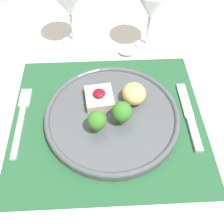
{
  "coord_description": "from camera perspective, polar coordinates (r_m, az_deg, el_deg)",
  "views": [
    {
      "loc": [
        -0.01,
        -0.33,
        1.21
      ],
      "look_at": [
        0.01,
        0.0,
        0.76
      ],
      "focal_mm": 42.0,
      "sensor_mm": 36.0,
      "label": 1
    }
  ],
  "objects": [
    {
      "name": "dinner_plate",
      "position": [
        0.56,
        0.13,
        -0.21
      ],
      "size": [
        0.29,
        0.29,
        0.07
      ],
      "color": "#4C5156",
      "rests_on": "placemat"
    },
    {
      "name": "wine_glass_far",
      "position": [
        0.71,
        -9.36,
        22.23
      ],
      "size": [
        0.1,
        0.1,
        0.15
      ],
      "color": "white",
      "rests_on": "dining_table"
    },
    {
      "name": "spoon",
      "position": [
        0.72,
        1.95,
        13.16
      ],
      "size": [
        0.17,
        0.04,
        0.01
      ],
      "rotation": [
        0.0,
        0.0,
        0.05
      ],
      "color": "silver",
      "rests_on": "dining_table"
    },
    {
      "name": "knife",
      "position": [
        0.59,
        16.66,
        -1.57
      ],
      "size": [
        0.02,
        0.18,
        0.01
      ],
      "rotation": [
        0.0,
        0.0,
        0.03
      ],
      "color": "silver",
      "rests_on": "placemat"
    },
    {
      "name": "wine_glass_near",
      "position": [
        0.7,
        8.5,
        21.84
      ],
      "size": [
        0.1,
        0.1,
        0.16
      ],
      "color": "white",
      "rests_on": "dining_table"
    },
    {
      "name": "dining_table",
      "position": [
        0.65,
        -0.86,
        -6.19
      ],
      "size": [
        1.41,
        1.01,
        0.74
      ],
      "color": "white",
      "rests_on": "ground_plane"
    },
    {
      "name": "ground_plane",
      "position": [
        1.25,
        -0.47,
        -21.87
      ],
      "size": [
        8.0,
        8.0,
        0.0
      ],
      "primitive_type": "plane",
      "color": "gray"
    },
    {
      "name": "placemat",
      "position": [
        0.57,
        -0.96,
        -1.62
      ],
      "size": [
        0.41,
        0.38,
        0.0
      ],
      "primitive_type": "cube",
      "color": "#235633",
      "rests_on": "dining_table"
    },
    {
      "name": "fork",
      "position": [
        0.61,
        -19.03,
        -0.85
      ],
      "size": [
        0.02,
        0.18,
        0.01
      ],
      "rotation": [
        0.0,
        0.0,
        -0.04
      ],
      "color": "silver",
      "rests_on": "placemat"
    }
  ]
}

